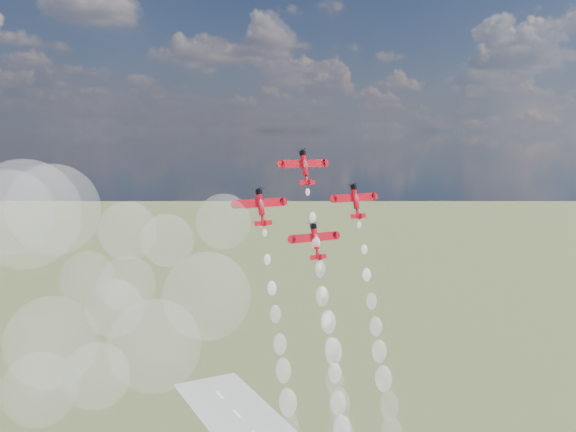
% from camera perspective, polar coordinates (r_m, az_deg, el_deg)
% --- Properties ---
extents(plane_lead, '(12.47, 5.20, 8.65)m').
position_cam_1_polar(plane_lead, '(150.61, 1.56, 4.64)').
color(plane_lead, red).
rests_on(plane_lead, ground).
extents(plane_left, '(12.47, 5.20, 8.65)m').
position_cam_1_polar(plane_left, '(143.00, -2.57, 0.92)').
color(plane_left, red).
rests_on(plane_left, ground).
extents(plane_right, '(12.47, 5.20, 8.65)m').
position_cam_1_polar(plane_right, '(155.68, 6.34, 1.45)').
color(plane_right, red).
rests_on(plane_right, ground).
extents(plane_slot, '(12.47, 5.20, 8.65)m').
position_cam_1_polar(plane_slot, '(147.73, 2.59, -2.31)').
color(plane_slot, red).
rests_on(plane_slot, ground).
extents(smoke_trail_lead, '(5.30, 20.88, 57.92)m').
position_cam_1_polar(smoke_trail_lead, '(148.32, 4.49, -15.19)').
color(smoke_trail_lead, white).
rests_on(smoke_trail_lead, plane_lead).
extents(smoke_trail_right, '(5.18, 21.03, 58.11)m').
position_cam_1_polar(smoke_trail_right, '(156.70, 9.43, -17.44)').
color(smoke_trail_right, white).
rests_on(smoke_trail_right, plane_right).
extents(drifted_smoke_cloud, '(61.20, 35.58, 55.45)m').
position_cam_1_polar(drifted_smoke_cloud, '(138.47, -17.35, -5.67)').
color(drifted_smoke_cloud, white).
rests_on(drifted_smoke_cloud, ground).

